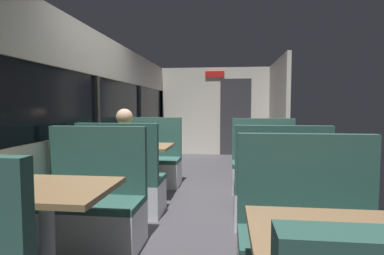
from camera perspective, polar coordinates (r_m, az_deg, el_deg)
The scene contains 14 objects.
ground_plane at distance 4.27m, azimuth 1.69°, elevation -13.77°, with size 3.30×9.20×0.02m, color #423F44.
carriage_window_panel_left at distance 4.44m, azimuth -17.31°, elevation 1.43°, with size 0.09×8.48×2.30m.
carriage_end_bulkhead at distance 8.25m, azimuth 4.60°, elevation 2.92°, with size 2.90×0.11×2.30m.
carriage_aisle_panel_right at distance 7.14m, azimuth 15.50°, elevation 2.72°, with size 0.08×2.40×2.30m, color beige.
dining_table_near_window at distance 2.41m, azimuth -25.27°, elevation -12.14°, with size 0.90×0.70×0.74m.
bench_near_window_facing_entry at distance 3.09m, azimuth -18.02°, elevation -14.40°, with size 0.95×0.50×1.10m.
dining_table_mid_window at distance 4.43m, azimuth -9.76°, elevation -4.53°, with size 0.90×0.70×0.74m.
bench_mid_window_facing_end at distance 3.84m, azimuth -12.69°, elevation -10.64°, with size 0.95×0.50×1.10m.
bench_mid_window_facing_entry at distance 5.15m, azimuth -7.52°, elevation -6.83°, with size 0.95×0.50×1.10m.
bench_front_aisle_facing_entry at distance 2.34m, azimuth 20.93°, elevation -20.62°, with size 0.95×0.50×1.10m.
dining_table_rear_aisle at distance 4.10m, azimuth 14.28°, elevation -5.31°, with size 0.90×0.70×0.74m.
bench_rear_aisle_facing_end at distance 3.49m, azimuth 15.76°, elevation -12.21°, with size 0.95×0.50×1.10m.
bench_rear_aisle_facing_entry at distance 4.84m, azimuth 13.10°, elevation -7.61°, with size 0.95×0.50×1.10m.
seated_passenger at distance 3.86m, azimuth -12.38°, elevation -7.38°, with size 0.47×0.55×1.26m.
Camera 1 is at (0.34, -4.05, 1.29)m, focal length 28.96 mm.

